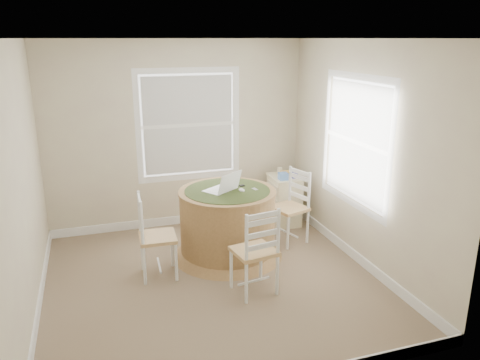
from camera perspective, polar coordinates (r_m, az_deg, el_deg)
name	(u,v)px	position (r m, az deg, el deg)	size (l,w,h in m)	color
room	(222,164)	(5.05, -2.25, 1.95)	(3.64, 3.64, 2.64)	#847254
round_table	(227,220)	(5.76, -1.54, -4.94)	(1.36, 1.36, 0.85)	#9E7646
chair_left	(158,237)	(5.34, -10.01, -6.82)	(0.42, 0.40, 0.95)	white
chair_near	(254,251)	(4.94, 1.73, -8.61)	(0.42, 0.40, 0.95)	white
chair_right	(289,208)	(6.16, 5.98, -3.38)	(0.42, 0.40, 0.95)	white
laptop	(222,188)	(5.60, -2.17, -0.98)	(0.49, 0.48, 0.26)	white
mouse	(242,190)	(5.60, 0.22, -1.24)	(0.07, 0.11, 0.04)	white
phone	(255,189)	(5.66, 1.82, -1.16)	(0.04, 0.09, 0.02)	#B7BABF
keys	(242,186)	(5.77, 0.23, -0.74)	(0.06, 0.05, 0.03)	black
corner_chest	(284,200)	(6.81, 5.40, -2.41)	(0.42, 0.55, 0.71)	beige
tissue_box	(283,176)	(6.54, 5.29, 0.49)	(0.12, 0.12, 0.10)	#537CBE
box_yellow	(286,173)	(6.75, 5.60, 0.81)	(0.15, 0.10, 0.06)	gold
box_blue	(294,174)	(6.64, 6.56, 0.79)	(0.08, 0.08, 0.12)	#3739A6
cup_cream	(280,171)	(6.81, 4.91, 1.12)	(0.07, 0.07, 0.09)	beige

